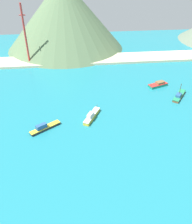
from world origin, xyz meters
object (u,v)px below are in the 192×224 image
at_px(fishing_boat_0, 179,96).
at_px(fishing_boat_4, 158,85).
at_px(fishing_boat_7, 44,128).
at_px(radio_tower, 25,35).
at_px(fishing_boat_3, 92,116).

xyz_separation_m(fishing_boat_0, fishing_boat_4, (-4.99, 10.63, 0.05)).
xyz_separation_m(fishing_boat_0, fishing_boat_7, (-52.53, -15.67, 0.08)).
bearing_deg(fishing_boat_4, fishing_boat_7, -151.04).
height_order(fishing_boat_4, radio_tower, radio_tower).
bearing_deg(radio_tower, fishing_boat_4, -28.62).
distance_m(fishing_boat_3, fishing_boat_7, 16.74).
bearing_deg(radio_tower, fishing_boat_0, -33.77).
bearing_deg(fishing_boat_3, fishing_boat_0, 16.47).
bearing_deg(fishing_boat_3, fishing_boat_4, 34.20).
distance_m(fishing_boat_4, radio_tower, 69.03).
distance_m(fishing_boat_0, radio_tower, 78.63).
bearing_deg(fishing_boat_3, radio_tower, 117.27).
relative_size(fishing_boat_0, radio_tower, 0.34).
relative_size(fishing_boat_7, radio_tower, 0.33).
bearing_deg(radio_tower, fishing_boat_7, -78.72).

